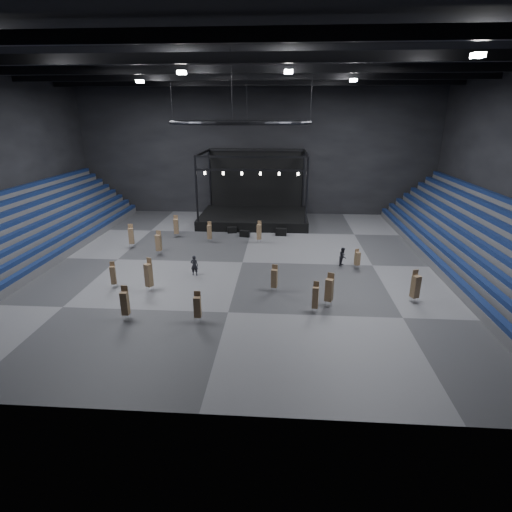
# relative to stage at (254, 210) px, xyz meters

# --- Properties ---
(floor) EXTENTS (50.00, 50.00, 0.00)m
(floor) POSITION_rel_stage_xyz_m (-0.00, -16.24, -1.45)
(floor) COLOR #565659
(floor) RESTS_ON ground
(ceiling) EXTENTS (50.00, 42.00, 0.20)m
(ceiling) POSITION_rel_stage_xyz_m (-0.00, -16.24, 16.55)
(ceiling) COLOR black
(ceiling) RESTS_ON wall_back
(wall_back) EXTENTS (50.00, 0.20, 18.00)m
(wall_back) POSITION_rel_stage_xyz_m (-0.00, 4.76, 7.55)
(wall_back) COLOR black
(wall_back) RESTS_ON ground
(wall_front) EXTENTS (50.00, 0.20, 18.00)m
(wall_front) POSITION_rel_stage_xyz_m (-0.00, -37.24, 7.55)
(wall_front) COLOR black
(wall_front) RESTS_ON ground
(bleachers_left) EXTENTS (7.20, 40.00, 6.40)m
(bleachers_left) POSITION_rel_stage_xyz_m (-22.94, -16.24, 0.28)
(bleachers_left) COLOR #4F4F51
(bleachers_left) RESTS_ON floor
(bleachers_right) EXTENTS (7.20, 40.00, 6.40)m
(bleachers_right) POSITION_rel_stage_xyz_m (22.94, -16.24, 0.28)
(bleachers_right) COLOR #4F4F51
(bleachers_right) RESTS_ON floor
(stage) EXTENTS (14.00, 10.00, 9.20)m
(stage) POSITION_rel_stage_xyz_m (0.00, 0.00, 0.00)
(stage) COLOR black
(stage) RESTS_ON floor
(truss_ring) EXTENTS (12.30, 12.30, 5.15)m
(truss_ring) POSITION_rel_stage_xyz_m (-0.00, -16.24, 11.55)
(truss_ring) COLOR black
(truss_ring) RESTS_ON ceiling
(roof_girders) EXTENTS (49.00, 30.35, 0.70)m
(roof_girders) POSITION_rel_stage_xyz_m (-0.00, -16.24, 15.75)
(roof_girders) COLOR black
(roof_girders) RESTS_ON ceiling
(floodlights) EXTENTS (28.60, 16.60, 0.25)m
(floodlights) POSITION_rel_stage_xyz_m (-0.00, -20.24, 15.15)
(floodlights) COLOR white
(floodlights) RESTS_ON roof_girders
(flight_case_left) EXTENTS (1.20, 0.79, 0.74)m
(flight_case_left) POSITION_rel_stage_xyz_m (-2.29, -6.01, -1.08)
(flight_case_left) COLOR black
(flight_case_left) RESTS_ON floor
(flight_case_mid) EXTENTS (1.19, 0.77, 0.74)m
(flight_case_mid) POSITION_rel_stage_xyz_m (-0.62, -7.54, -1.08)
(flight_case_mid) COLOR black
(flight_case_mid) RESTS_ON floor
(flight_case_right) EXTENTS (1.35, 0.76, 0.86)m
(flight_case_right) POSITION_rel_stage_xyz_m (3.68, -6.73, -1.02)
(flight_case_right) COLOR black
(flight_case_right) RESTS_ON floor
(chair_stack_0) EXTENTS (0.47, 0.47, 2.34)m
(chair_stack_0) POSITION_rel_stage_xyz_m (-4.37, -9.83, -0.24)
(chair_stack_0) COLOR silver
(chair_stack_0) RESTS_ON floor
(chair_stack_1) EXTENTS (0.50, 0.50, 2.24)m
(chair_stack_1) POSITION_rel_stage_xyz_m (-10.07, -22.92, -0.30)
(chair_stack_1) COLOR silver
(chair_stack_1) RESTS_ON floor
(chair_stack_2) EXTENTS (0.56, 0.56, 1.90)m
(chair_stack_2) POSITION_rel_stage_xyz_m (10.85, -17.12, -0.44)
(chair_stack_2) COLOR silver
(chair_stack_2) RESTS_ON floor
(chair_stack_3) EXTENTS (0.70, 0.70, 2.60)m
(chair_stack_3) POSITION_rel_stage_xyz_m (7.40, -25.12, -0.10)
(chair_stack_3) COLOR silver
(chair_stack_3) RESTS_ON floor
(chair_stack_4) EXTENTS (0.54, 0.54, 2.27)m
(chair_stack_4) POSITION_rel_stage_xyz_m (3.25, -22.80, -0.26)
(chair_stack_4) COLOR silver
(chair_stack_4) RESTS_ON floor
(chair_stack_5) EXTENTS (0.50, 0.50, 2.51)m
(chair_stack_5) POSITION_rel_stage_xyz_m (-7.00, -28.22, -0.15)
(chair_stack_5) COLOR silver
(chair_stack_5) RESTS_ON floor
(chair_stack_6) EXTENTS (0.49, 0.49, 2.37)m
(chair_stack_6) POSITION_rel_stage_xyz_m (6.30, -26.21, -0.25)
(chair_stack_6) COLOR silver
(chair_stack_6) RESTS_ON floor
(chair_stack_7) EXTENTS (0.50, 0.50, 2.25)m
(chair_stack_7) POSITION_rel_stage_xyz_m (-1.90, -28.22, -0.27)
(chair_stack_7) COLOR silver
(chair_stack_7) RESTS_ON floor
(chair_stack_8) EXTENTS (0.67, 0.67, 2.81)m
(chair_stack_8) POSITION_rel_stage_xyz_m (-6.90, -23.36, -0.02)
(chair_stack_8) COLOR silver
(chair_stack_8) RESTS_ON floor
(chair_stack_9) EXTENTS (0.66, 0.66, 2.56)m
(chair_stack_9) POSITION_rel_stage_xyz_m (-12.45, -12.34, -0.11)
(chair_stack_9) COLOR silver
(chair_stack_9) RESTS_ON floor
(chair_stack_10) EXTENTS (0.54, 0.54, 2.48)m
(chair_stack_10) POSITION_rel_stage_xyz_m (1.22, -9.65, -0.18)
(chair_stack_10) COLOR silver
(chair_stack_10) RESTS_ON floor
(chair_stack_11) EXTENTS (0.55, 0.55, 2.51)m
(chair_stack_11) POSITION_rel_stage_xyz_m (-8.81, -14.43, -0.14)
(chair_stack_11) COLOR silver
(chair_stack_11) RESTS_ON floor
(chair_stack_12) EXTENTS (0.60, 0.60, 2.60)m
(chair_stack_12) POSITION_rel_stage_xyz_m (-8.59, -8.22, -0.10)
(chair_stack_12) COLOR silver
(chair_stack_12) RESTS_ON floor
(chair_stack_13) EXTENTS (0.68, 0.68, 2.61)m
(chair_stack_13) POSITION_rel_stage_xyz_m (13.99, -24.08, -0.09)
(chair_stack_13) COLOR silver
(chair_stack_13) RESTS_ON floor
(man_center) EXTENTS (0.70, 0.48, 1.86)m
(man_center) POSITION_rel_stage_xyz_m (-3.95, -19.80, -0.52)
(man_center) COLOR black
(man_center) RESTS_ON floor
(crew_member) EXTENTS (0.97, 1.06, 1.77)m
(crew_member) POSITION_rel_stage_xyz_m (9.62, -16.37, -0.56)
(crew_member) COLOR black
(crew_member) RESTS_ON floor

